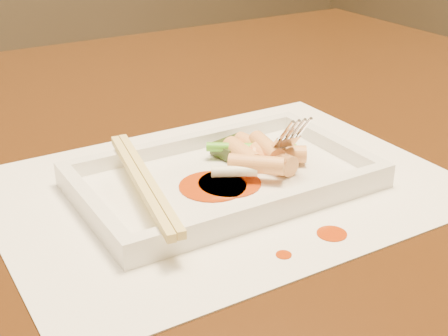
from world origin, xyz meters
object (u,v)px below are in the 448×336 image
plate_base (224,182)px  chopstick_a (139,181)px  placemat (224,187)px  fork (279,82)px  table (103,234)px

plate_base → chopstick_a: (-0.08, 0.00, 0.02)m
placemat → fork: fork is taller
plate_base → fork: fork is taller
placemat → fork: (0.07, 0.02, 0.08)m
placemat → chopstick_a: bearing=180.0°
table → plate_base: plate_base is taller
plate_base → fork: 0.11m
plate_base → chopstick_a: size_ratio=1.35×
placemat → chopstick_a: size_ratio=2.08×
chopstick_a → placemat: bearing=0.0°
placemat → fork: 0.11m
chopstick_a → fork: size_ratio=1.37×
fork → table: bearing=138.5°
placemat → plate_base: plate_base is taller
placemat → chopstick_a: chopstick_a is taller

